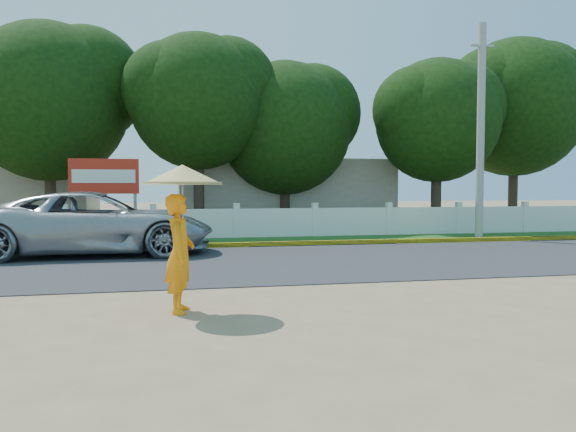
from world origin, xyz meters
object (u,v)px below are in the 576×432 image
Objects in this scene: monk_with_parasol at (181,216)px; vehicle at (97,223)px; utility_pole at (481,132)px; billboard at (104,181)px.

vehicle is at bearing 105.59° from monk_with_parasol.
vehicle is (-13.10, -2.26, -3.01)m from utility_pole.
utility_pole is 13.63m from vehicle.
monk_with_parasol is 13.41m from billboard.
vehicle is at bearing -86.15° from billboard.
billboard reaches higher than vehicle.
monk_with_parasol is at bearing -79.14° from billboard.
billboard reaches higher than monk_with_parasol.
utility_pole is at bearing 42.39° from monk_with_parasol.
monk_with_parasol reaches higher than vehicle.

